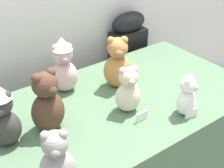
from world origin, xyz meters
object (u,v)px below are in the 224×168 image
object	(u,v)px
teddy_bear_cocoa	(47,103)
teddy_bear_ash	(57,161)
instrument_case	(127,74)
teddy_bear_snow	(187,97)
teddy_bear_cream	(128,91)
teddy_bear_blush	(64,65)
teddy_bear_caramel	(117,64)
display_table	(112,157)
teddy_bear_charcoal	(3,116)

from	to	relation	value
teddy_bear_cocoa	teddy_bear_ash	bearing A→B (deg)	-120.00
instrument_case	teddy_bear_snow	xyz separation A→B (m)	(-0.32, -0.85, 0.36)
teddy_bear_snow	teddy_bear_ash	distance (m)	0.74
teddy_bear_cream	teddy_bear_cocoa	size ratio (longest dim) A/B	0.81
instrument_case	teddy_bear_cream	distance (m)	0.93
teddy_bear_cocoa	instrument_case	bearing A→B (deg)	22.65
teddy_bear_cocoa	teddy_bear_snow	bearing A→B (deg)	-34.33
teddy_bear_cream	teddy_bear_ash	size ratio (longest dim) A/B	0.96
teddy_bear_cream	teddy_bear_ash	xyz separation A→B (m)	(-0.53, -0.23, 0.00)
teddy_bear_blush	teddy_bear_cream	distance (m)	0.40
teddy_bear_cocoa	teddy_bear_caramel	world-z (taller)	teddy_bear_cocoa
display_table	teddy_bear_cocoa	xyz separation A→B (m)	(-0.37, 0.00, 0.53)
display_table	instrument_case	xyz separation A→B (m)	(0.56, 0.56, 0.12)
teddy_bear_blush	display_table	bearing A→B (deg)	-41.44
teddy_bear_cocoa	teddy_bear_caramel	bearing A→B (deg)	5.73
teddy_bear_blush	teddy_bear_snow	size ratio (longest dim) A/B	1.49
teddy_bear_cocoa	teddy_bear_charcoal	xyz separation A→B (m)	(-0.20, 0.02, 0.00)
teddy_bear_blush	teddy_bear_snow	bearing A→B (deg)	-34.30
instrument_case	teddy_bear_caramel	size ratio (longest dim) A/B	3.30
teddy_bear_cocoa	teddy_bear_cream	bearing A→B (deg)	-22.72
display_table	teddy_bear_snow	size ratio (longest dim) A/B	7.41
teddy_bear_blush	teddy_bear_caramel	distance (m)	0.30
teddy_bear_blush	teddy_bear_caramel	bearing A→B (deg)	-5.47
instrument_case	teddy_bear_caramel	bearing A→B (deg)	-133.87
teddy_bear_charcoal	teddy_bear_ash	size ratio (longest dim) A/B	1.17
teddy_bear_charcoal	display_table	bearing A→B (deg)	23.70
teddy_bear_charcoal	teddy_bear_cocoa	bearing A→B (deg)	20.39
teddy_bear_caramel	teddy_bear_ash	distance (m)	0.78
instrument_case	teddy_bear_caramel	world-z (taller)	teddy_bear_caramel
display_table	teddy_bear_snow	bearing A→B (deg)	-50.55
teddy_bear_cocoa	teddy_bear_caramel	distance (m)	0.51
display_table	teddy_bear_blush	size ratio (longest dim) A/B	4.97
teddy_bear_charcoal	teddy_bear_caramel	xyz separation A→B (m)	(0.70, 0.10, -0.01)
teddy_bear_cocoa	teddy_bear_snow	distance (m)	0.68
display_table	teddy_bear_blush	bearing A→B (deg)	116.79
teddy_bear_blush	teddy_bear_ash	size ratio (longest dim) A/B	1.23
teddy_bear_charcoal	teddy_bear_ash	world-z (taller)	teddy_bear_charcoal
teddy_bear_caramel	teddy_bear_blush	bearing A→B (deg)	-175.84
display_table	teddy_bear_cream	xyz separation A→B (m)	(0.03, -0.10, 0.51)
teddy_bear_ash	teddy_bear_blush	bearing A→B (deg)	86.22
teddy_bear_blush	teddy_bear_cocoa	world-z (taller)	teddy_bear_blush
teddy_bear_cream	teddy_bear_caramel	xyz separation A→B (m)	(0.10, 0.23, 0.02)
instrument_case	teddy_bear_ash	world-z (taller)	teddy_bear_ash
teddy_bear_snow	teddy_bear_ash	xyz separation A→B (m)	(-0.74, -0.03, 0.02)
teddy_bear_ash	teddy_bear_charcoal	bearing A→B (deg)	129.14
instrument_case	teddy_bear_blush	bearing A→B (deg)	-155.99
teddy_bear_caramel	teddy_bear_snow	distance (m)	0.44
teddy_bear_ash	display_table	bearing A→B (deg)	61.09
teddy_bear_blush	teddy_bear_cocoa	xyz separation A→B (m)	(-0.23, -0.26, -0.01)
instrument_case	teddy_bear_caramel	distance (m)	0.73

